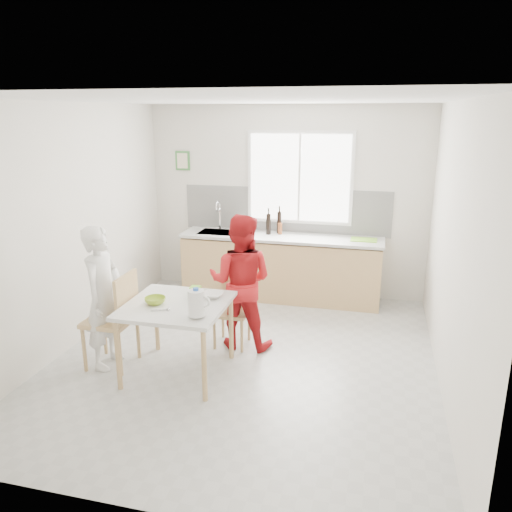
# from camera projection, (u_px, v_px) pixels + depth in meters

# --- Properties ---
(ground) EXTENTS (4.50, 4.50, 0.00)m
(ground) POSITION_uv_depth(u_px,v_px,m) (245.00, 359.00, 5.43)
(ground) COLOR #B7B7B2
(ground) RESTS_ON ground
(room_shell) EXTENTS (4.50, 4.50, 4.50)m
(room_shell) POSITION_uv_depth(u_px,v_px,m) (244.00, 210.00, 4.98)
(room_shell) COLOR silver
(room_shell) RESTS_ON ground
(window) EXTENTS (1.50, 0.06, 1.30)m
(window) POSITION_uv_depth(u_px,v_px,m) (300.00, 178.00, 6.99)
(window) COLOR white
(window) RESTS_ON room_shell
(backsplash) EXTENTS (3.00, 0.02, 0.65)m
(backsplash) POSITION_uv_depth(u_px,v_px,m) (285.00, 210.00, 7.18)
(backsplash) COLOR white
(backsplash) RESTS_ON room_shell
(picture_frame) EXTENTS (0.22, 0.03, 0.28)m
(picture_frame) POSITION_uv_depth(u_px,v_px,m) (183.00, 161.00, 7.35)
(picture_frame) COLOR #3F873D
(picture_frame) RESTS_ON room_shell
(kitchen_counter) EXTENTS (2.84, 0.64, 1.37)m
(kitchen_counter) POSITION_uv_depth(u_px,v_px,m) (280.00, 270.00, 7.14)
(kitchen_counter) COLOR tan
(kitchen_counter) RESTS_ON ground
(dining_table) EXTENTS (0.99, 0.99, 0.76)m
(dining_table) POSITION_uv_depth(u_px,v_px,m) (176.00, 311.00, 4.96)
(dining_table) COLOR silver
(dining_table) RESTS_ON ground
(chair_left) EXTENTS (0.47, 0.47, 1.02)m
(chair_left) POSITION_uv_depth(u_px,v_px,m) (116.00, 316.00, 5.15)
(chair_left) COLOR tan
(chair_left) RESTS_ON ground
(chair_far) EXTENTS (0.37, 0.37, 0.81)m
(chair_far) POSITION_uv_depth(u_px,v_px,m) (233.00, 307.00, 5.71)
(chair_far) COLOR tan
(chair_far) RESTS_ON ground
(person_white) EXTENTS (0.36, 0.55, 1.51)m
(person_white) POSITION_uv_depth(u_px,v_px,m) (104.00, 297.00, 5.12)
(person_white) COLOR white
(person_white) RESTS_ON ground
(person_red) EXTENTS (0.75, 0.58, 1.53)m
(person_red) POSITION_uv_depth(u_px,v_px,m) (241.00, 282.00, 5.56)
(person_red) COLOR red
(person_red) RESTS_ON ground
(bowl_green) EXTENTS (0.21, 0.21, 0.07)m
(bowl_green) POSITION_uv_depth(u_px,v_px,m) (155.00, 301.00, 4.93)
(bowl_green) COLOR #92B429
(bowl_green) RESTS_ON dining_table
(bowl_white) EXTENTS (0.21, 0.21, 0.05)m
(bowl_white) POSITION_uv_depth(u_px,v_px,m) (213.00, 295.00, 5.10)
(bowl_white) COLOR white
(bowl_white) RESTS_ON dining_table
(milk_jug) EXTENTS (0.21, 0.15, 0.27)m
(milk_jug) POSITION_uv_depth(u_px,v_px,m) (197.00, 303.00, 4.57)
(milk_jug) COLOR white
(milk_jug) RESTS_ON dining_table
(green_box) EXTENTS (0.10, 0.10, 0.09)m
(green_box) POSITION_uv_depth(u_px,v_px,m) (195.00, 291.00, 5.17)
(green_box) COLOR #74CA2E
(green_box) RESTS_ON dining_table
(spoon) EXTENTS (0.15, 0.07, 0.01)m
(spoon) POSITION_uv_depth(u_px,v_px,m) (159.00, 310.00, 4.75)
(spoon) COLOR #A5A5AA
(spoon) RESTS_ON dining_table
(cutting_board) EXTENTS (0.35, 0.25, 0.01)m
(cutting_board) POSITION_uv_depth(u_px,v_px,m) (364.00, 240.00, 6.75)
(cutting_board) COLOR #89D831
(cutting_board) RESTS_ON kitchen_counter
(wine_bottle_a) EXTENTS (0.07, 0.07, 0.32)m
(wine_bottle_a) POSITION_uv_depth(u_px,v_px,m) (279.00, 222.00, 7.10)
(wine_bottle_a) COLOR black
(wine_bottle_a) RESTS_ON kitchen_counter
(wine_bottle_b) EXTENTS (0.07, 0.07, 0.30)m
(wine_bottle_b) POSITION_uv_depth(u_px,v_px,m) (268.00, 224.00, 7.05)
(wine_bottle_b) COLOR black
(wine_bottle_b) RESTS_ON kitchen_counter
(jar_amber) EXTENTS (0.06, 0.06, 0.16)m
(jar_amber) POSITION_uv_depth(u_px,v_px,m) (280.00, 229.00, 7.07)
(jar_amber) COLOR brown
(jar_amber) RESTS_ON kitchen_counter
(soap_bottle) EXTENTS (0.10, 0.10, 0.17)m
(soap_bottle) POSITION_uv_depth(u_px,v_px,m) (236.00, 226.00, 7.19)
(soap_bottle) COLOR #999999
(soap_bottle) RESTS_ON kitchen_counter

